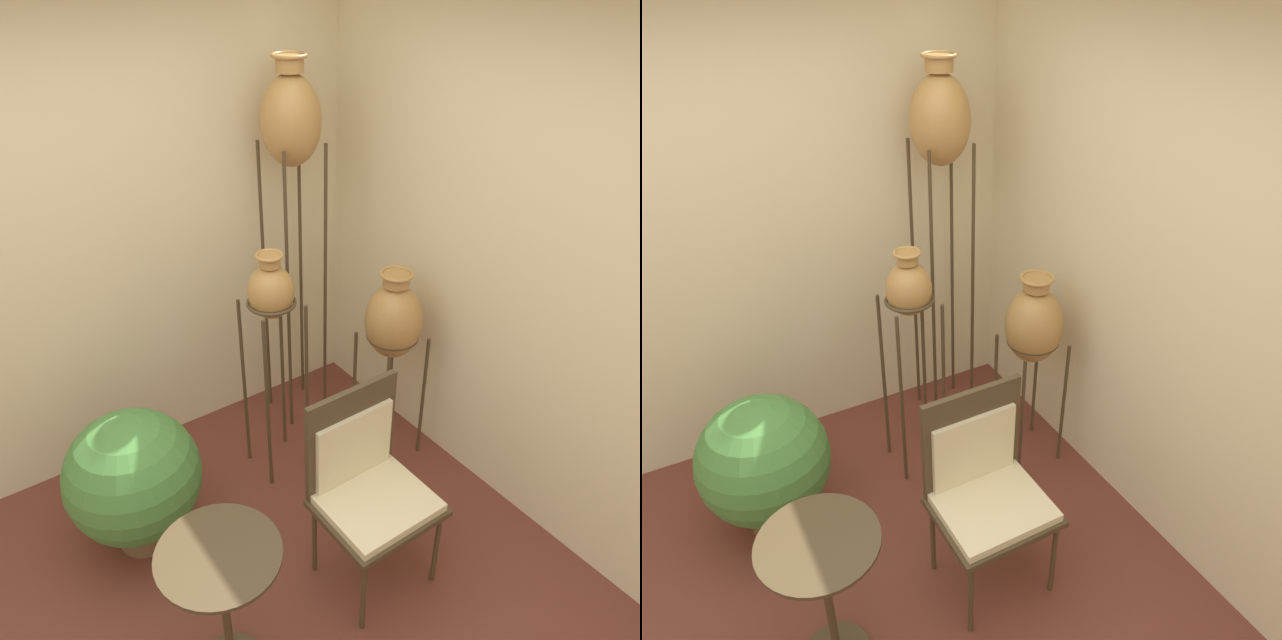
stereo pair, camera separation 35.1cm
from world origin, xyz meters
TOP-DOWN VIEW (x-y plane):
  - wall_back at (0.00, 1.71)m, footprint 7.36×0.06m
  - wall_right at (1.71, 0.00)m, footprint 0.06×7.36m
  - vase_stand_tall at (1.18, 1.41)m, footprint 0.33×0.33m
  - vase_stand_medium at (0.79, 1.03)m, footprint 0.27×0.27m
  - vase_stand_short at (1.40, 0.76)m, footprint 0.32×0.32m
  - chair at (0.75, 0.17)m, footprint 0.52×0.45m
  - side_table at (-0.04, 0.08)m, footprint 0.48×0.48m
  - potted_plant at (-0.08, 0.95)m, footprint 0.67×0.67m

SIDE VIEW (x-z plane):
  - potted_plant at x=-0.08m, z-range 0.04..0.82m
  - side_table at x=-0.04m, z-range 0.17..0.90m
  - chair at x=0.75m, z-range 0.07..1.09m
  - vase_stand_short at x=1.40m, z-range 0.30..1.51m
  - vase_stand_medium at x=0.79m, z-range 0.43..1.81m
  - wall_back at x=0.00m, z-range 0.00..2.70m
  - wall_right at x=1.71m, z-range 0.00..2.70m
  - vase_stand_tall at x=1.18m, z-range 0.74..2.96m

